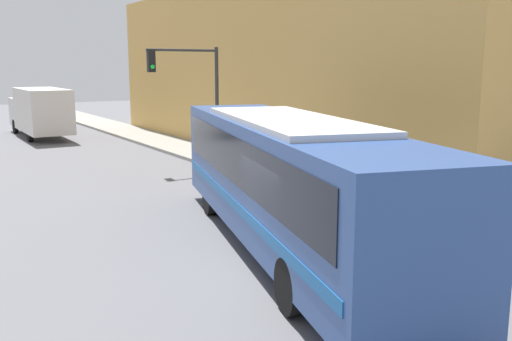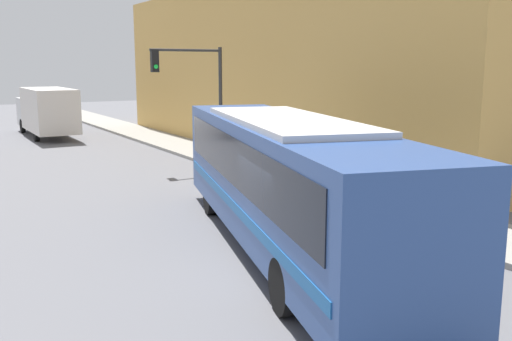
# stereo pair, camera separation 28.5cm
# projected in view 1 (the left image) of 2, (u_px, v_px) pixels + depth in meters

# --- Properties ---
(ground_plane) EXTENTS (120.00, 120.00, 0.00)m
(ground_plane) POSITION_uv_depth(u_px,v_px,m) (285.00, 277.00, 11.97)
(ground_plane) COLOR slate
(sidewalk) EXTENTS (2.78, 70.00, 0.15)m
(sidewalk) POSITION_uv_depth(u_px,v_px,m) (169.00, 144.00, 31.74)
(sidewalk) COLOR gray
(sidewalk) RESTS_ON ground_plane
(building_facade) EXTENTS (6.00, 29.14, 8.48)m
(building_facade) POSITION_uv_depth(u_px,v_px,m) (279.00, 68.00, 29.54)
(building_facade) COLOR tan
(building_facade) RESTS_ON ground_plane
(city_bus) EXTENTS (5.69, 12.52, 3.21)m
(city_bus) POSITION_uv_depth(u_px,v_px,m) (287.00, 174.00, 13.37)
(city_bus) COLOR #2D4C8C
(city_bus) RESTS_ON ground_plane
(delivery_truck) EXTENTS (2.35, 8.39, 3.00)m
(delivery_truck) POSITION_uv_depth(u_px,v_px,m) (40.00, 111.00, 34.91)
(delivery_truck) COLOR silver
(delivery_truck) RESTS_ON ground_plane
(fire_hydrant) EXTENTS (0.23, 0.31, 0.79)m
(fire_hydrant) POSITION_uv_depth(u_px,v_px,m) (334.00, 186.00, 18.40)
(fire_hydrant) COLOR gold
(fire_hydrant) RESTS_ON sidewalk
(traffic_light_pole) EXTENTS (3.28, 0.35, 5.00)m
(traffic_light_pole) POSITION_uv_depth(u_px,v_px,m) (193.00, 84.00, 24.29)
(traffic_light_pole) COLOR #2D2D2D
(traffic_light_pole) RESTS_ON sidewalk
(parking_meter) EXTENTS (0.14, 0.14, 1.23)m
(parking_meter) POSITION_uv_depth(u_px,v_px,m) (260.00, 154.00, 22.09)
(parking_meter) COLOR #2D2D2D
(parking_meter) RESTS_ON sidewalk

